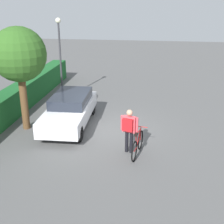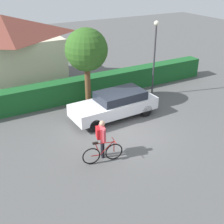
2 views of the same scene
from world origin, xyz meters
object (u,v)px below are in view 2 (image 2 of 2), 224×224
object	(u,v)px
parked_car_near	(115,104)
bicycle	(103,153)
street_lamp	(155,49)
person_rider	(101,135)
tree_kerbside	(86,50)

from	to	relation	value
parked_car_near	bicycle	size ratio (longest dim) A/B	2.72
bicycle	street_lamp	world-z (taller)	street_lamp
street_lamp	bicycle	bearing A→B (deg)	-141.47
person_rider	street_lamp	size ratio (longest dim) A/B	0.38
parked_car_near	tree_kerbside	size ratio (longest dim) A/B	1.04
parked_car_near	tree_kerbside	world-z (taller)	tree_kerbside
parked_car_near	bicycle	xyz separation A→B (m)	(-2.40, -3.20, -0.34)
person_rider	street_lamp	distance (m)	7.35
parked_car_near	bicycle	bearing A→B (deg)	-126.88
bicycle	tree_kerbside	world-z (taller)	tree_kerbside
parked_car_near	street_lamp	bearing A→B (deg)	22.69
street_lamp	tree_kerbside	bearing A→B (deg)	174.61
street_lamp	tree_kerbside	xyz separation A→B (m)	(-4.12, 0.39, 0.36)
parked_car_near	tree_kerbside	distance (m)	3.16
parked_car_near	person_rider	distance (m)	3.67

